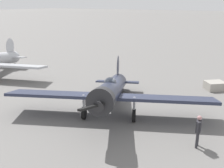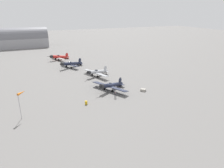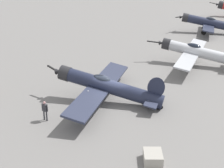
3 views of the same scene
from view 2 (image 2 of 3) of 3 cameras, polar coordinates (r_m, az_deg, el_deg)
The scene contains 10 objects.
ground_plane at distance 62.18m, azimuth 0.00°, elevation -1.56°, with size 400.00×400.00×0.00m, color slate.
airplane_foreground at distance 61.26m, azimuth -0.32°, elevation -0.37°, with size 12.39×10.75×3.10m.
airplane_mid_apron at distance 74.47m, azimuth -4.26°, elevation 3.40°, with size 12.25×10.25×3.25m.
airplane_far_line at distance 87.75m, azimuth -11.42°, elevation 5.61°, with size 9.80×10.53×3.21m.
airplane_outer_stand at distance 102.52m, azimuth -14.64°, elevation 7.37°, with size 11.63×10.77×3.14m.
ground_crew_mechanic at distance 55.98m, azimuth 0.93°, elevation -2.98°, with size 0.28×0.65×1.68m.
equipment_crate at distance 61.65m, azimuth 8.74°, elevation -1.66°, with size 1.91×1.89×0.68m.
fuel_drum at distance 52.91m, azimuth -7.26°, elevation -5.23°, with size 0.68×0.68×0.94m.
windsock_mast at distance 48.90m, azimuth -24.13°, elevation -2.52°, with size 2.10×1.95×6.12m.
distant_hangar at distance 145.51m, azimuth -24.65°, elevation 11.23°, with size 13.78×35.19×13.28m.
Camera 2 is at (-52.81, 23.43, 23.00)m, focal length 32.56 mm.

